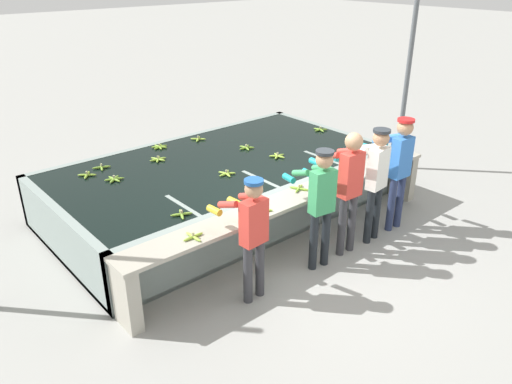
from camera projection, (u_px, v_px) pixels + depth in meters
ground_plane at (305, 254)px, 6.98m from camera, size 80.00×80.00×0.00m
wash_tank at (222, 185)px, 8.14m from camera, size 5.38×2.97×0.83m
work_ledge at (296, 209)px, 6.88m from camera, size 5.38×0.45×0.83m
worker_0 at (252, 229)px, 5.70m from camera, size 0.43×0.72×1.56m
worker_1 at (320, 198)px, 6.31m from camera, size 0.47×0.74×1.65m
worker_2 at (349, 182)px, 6.61m from camera, size 0.42×0.73×1.75m
worker_3 at (375, 174)px, 6.93m from camera, size 0.46×0.74×1.69m
worker_4 at (399, 163)px, 7.25m from camera, size 0.42×0.73×1.73m
banana_bunch_floating_0 at (246, 148)px, 8.49m from camera, size 0.27×0.28×0.08m
banana_bunch_floating_1 at (160, 147)px, 8.53m from camera, size 0.28×0.28×0.08m
banana_bunch_floating_2 at (277, 156)px, 8.12m from camera, size 0.27×0.28×0.08m
banana_bunch_floating_3 at (181, 214)px, 6.25m from camera, size 0.27×0.27×0.08m
banana_bunch_floating_4 at (226, 173)px, 7.45m from camera, size 0.27×0.28×0.08m
banana_bunch_floating_5 at (198, 139)px, 8.90m from camera, size 0.22×0.22×0.08m
banana_bunch_floating_6 at (114, 179)px, 7.26m from camera, size 0.27×0.28×0.08m
banana_bunch_floating_7 at (102, 167)px, 7.68m from camera, size 0.27×0.27×0.08m
banana_bunch_floating_8 at (158, 159)px, 7.99m from camera, size 0.28×0.27×0.08m
banana_bunch_floating_9 at (320, 129)px, 9.41m from camera, size 0.27×0.28×0.08m
banana_bunch_floating_10 at (87, 175)px, 7.40m from camera, size 0.24×0.24×0.08m
banana_bunch_ledge_0 at (193, 237)px, 5.73m from camera, size 0.28×0.28×0.08m
banana_bunch_ledge_1 at (299, 188)px, 6.95m from camera, size 0.27×0.27×0.08m
banana_bunch_ledge_2 at (262, 210)px, 6.33m from camera, size 0.27×0.28×0.08m
knife_0 at (401, 158)px, 8.07m from camera, size 0.31×0.21×0.02m
support_post_right at (406, 87)px, 9.25m from camera, size 0.09×0.09×3.20m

